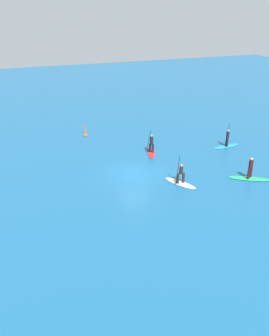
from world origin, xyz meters
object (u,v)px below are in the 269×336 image
(surfer_on_red_board, at_px, (151,149))
(marker_buoy, at_px, (85,134))
(surfer_on_blue_board, at_px, (227,143))
(surfer_on_white_board, at_px, (180,179))
(surfer_on_green_board, at_px, (249,175))

(surfer_on_red_board, bearing_deg, marker_buoy, 55.40)
(surfer_on_blue_board, distance_m, surfer_on_red_board, 7.70)
(surfer_on_white_board, bearing_deg, surfer_on_green_board, -129.78)
(surfer_on_white_board, xyz_separation_m, surfer_on_red_board, (0.43, 6.63, 0.06))
(surfer_on_green_board, bearing_deg, surfer_on_red_board, 154.76)
(surfer_on_green_board, xyz_separation_m, marker_buoy, (-9.74, 14.81, -0.19))
(marker_buoy, bearing_deg, surfer_on_blue_board, -33.35)
(surfer_on_white_board, distance_m, surfer_on_red_board, 6.64)
(surfer_on_blue_board, height_order, surfer_on_red_board, surfer_on_blue_board)
(surfer_on_blue_board, bearing_deg, surfer_on_white_board, -151.59)
(surfer_on_white_board, xyz_separation_m, marker_buoy, (-4.21, 13.52, -0.18))
(surfer_on_red_board, relative_size, surfer_on_green_board, 0.97)
(surfer_on_white_board, relative_size, surfer_on_red_board, 0.95)
(surfer_on_green_board, distance_m, marker_buoy, 17.72)
(surfer_on_red_board, bearing_deg, surfer_on_green_board, -125.79)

